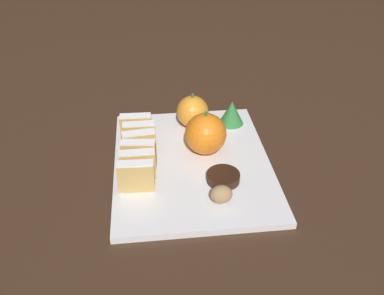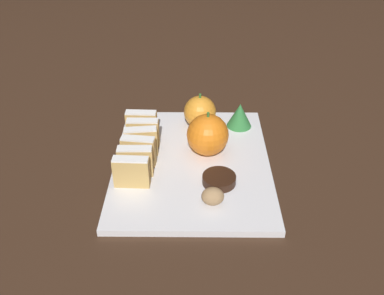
% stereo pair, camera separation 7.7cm
% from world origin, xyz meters
% --- Properties ---
extents(ground_plane, '(6.00, 6.00, 0.00)m').
position_xyz_m(ground_plane, '(0.00, 0.00, 0.00)').
color(ground_plane, '#382316').
extents(serving_platter, '(0.29, 0.36, 0.01)m').
position_xyz_m(serving_platter, '(0.00, 0.00, 0.01)').
color(serving_platter, white).
rests_on(serving_platter, ground_plane).
extents(stollen_slice_front, '(0.06, 0.02, 0.06)m').
position_xyz_m(stollen_slice_front, '(-0.10, -0.07, 0.04)').
color(stollen_slice_front, tan).
rests_on(stollen_slice_front, serving_platter).
extents(stollen_slice_second, '(0.06, 0.02, 0.06)m').
position_xyz_m(stollen_slice_second, '(-0.10, -0.04, 0.04)').
color(stollen_slice_second, tan).
rests_on(stollen_slice_second, serving_platter).
extents(stollen_slice_third, '(0.06, 0.03, 0.06)m').
position_xyz_m(stollen_slice_third, '(-0.10, -0.01, 0.04)').
color(stollen_slice_third, tan).
rests_on(stollen_slice_third, serving_platter).
extents(stollen_slice_fourth, '(0.06, 0.03, 0.06)m').
position_xyz_m(stollen_slice_fourth, '(-0.10, 0.02, 0.04)').
color(stollen_slice_fourth, tan).
rests_on(stollen_slice_fourth, serving_platter).
extents(stollen_slice_fifth, '(0.06, 0.02, 0.06)m').
position_xyz_m(stollen_slice_fifth, '(-0.09, 0.05, 0.04)').
color(stollen_slice_fifth, tan).
rests_on(stollen_slice_fifth, serving_platter).
extents(stollen_slice_sixth, '(0.06, 0.02, 0.06)m').
position_xyz_m(stollen_slice_sixth, '(-0.10, 0.08, 0.04)').
color(stollen_slice_sixth, tan).
rests_on(stollen_slice_sixth, serving_platter).
extents(orange_near, '(0.07, 0.07, 0.07)m').
position_xyz_m(orange_near, '(0.02, 0.12, 0.05)').
color(orange_near, orange).
rests_on(orange_near, serving_platter).
extents(orange_far, '(0.08, 0.08, 0.09)m').
position_xyz_m(orange_far, '(0.03, 0.03, 0.05)').
color(orange_far, orange).
rests_on(orange_far, serving_platter).
extents(walnut, '(0.04, 0.03, 0.03)m').
position_xyz_m(walnut, '(0.03, -0.12, 0.03)').
color(walnut, '#9E7A51').
rests_on(walnut, serving_platter).
extents(chocolate_cookie, '(0.06, 0.06, 0.01)m').
position_xyz_m(chocolate_cookie, '(0.05, -0.06, 0.02)').
color(chocolate_cookie, black).
rests_on(chocolate_cookie, serving_platter).
extents(evergreen_sprig, '(0.05, 0.05, 0.05)m').
position_xyz_m(evergreen_sprig, '(0.10, 0.12, 0.04)').
color(evergreen_sprig, '#2D7538').
rests_on(evergreen_sprig, serving_platter).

